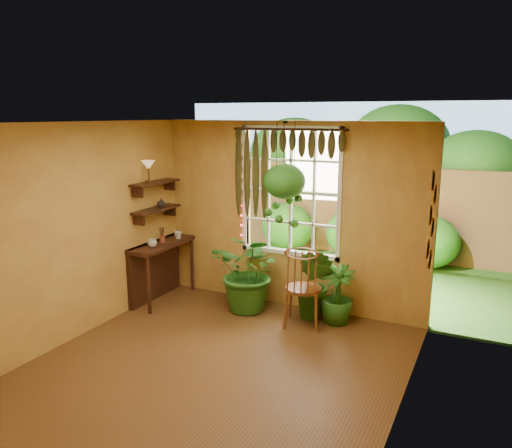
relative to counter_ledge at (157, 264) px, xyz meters
The scene contains 23 objects.
floor 2.55m from the counter_ledge, 39.96° to the right, with size 4.50×4.50×0.00m, color brown.
ceiling 3.29m from the counter_ledge, 39.96° to the right, with size 4.50×4.50×0.00m, color silver.
wall_back 2.17m from the counter_ledge, 18.80° to the left, with size 4.00×4.00×0.00m, color gold.
wall_left 1.79m from the counter_ledge, 93.24° to the right, with size 4.50×4.50×0.00m, color gold.
wall_right 4.30m from the counter_ledge, 22.26° to the right, with size 4.50×4.50×0.00m, color gold.
window 2.33m from the counter_ledge, 19.65° to the left, with size 1.52×0.10×1.86m.
valance_vine 2.57m from the counter_ledge, 17.07° to the left, with size 1.70×0.12×1.10m.
string_lights 1.76m from the counter_ledge, 27.17° to the left, with size 0.03×0.03×1.54m, color #FF2633, non-canonical shape.
wall_plates 4.02m from the counter_ledge, ahead, with size 0.04×0.32×1.10m, color #F7EAC9, non-canonical shape.
counter_ledge is the anchor object (origin of this frame).
shelf_lower 0.85m from the counter_ledge, ahead, with size 0.25×0.90×0.04m, color #39190F.
shelf_upper 1.25m from the counter_ledge, ahead, with size 0.25×0.90×0.04m, color #39190F.
backyard 5.74m from the counter_ledge, 67.84° to the left, with size 14.00×10.00×12.00m.
windsor_chair 2.38m from the counter_ledge, ahead, with size 0.58×0.60×1.30m.
potted_plant_left 1.52m from the counter_ledge, ahead, with size 1.06×0.91×1.17m, color #195015.
potted_plant_mid 2.45m from the counter_ledge, ahead, with size 0.56×0.45×1.02m, color #195015.
potted_plant_right 2.78m from the counter_ledge, ahead, with size 0.45×0.45×0.81m, color #195015.
hanging_basket 2.36m from the counter_ledge, 10.72° to the left, with size 0.57×0.57×1.45m.
cup_a 0.49m from the counter_ledge, 63.35° to the right, with size 0.14×0.14×0.11m, color silver.
cup_b 0.54m from the counter_ledge, 58.34° to the left, with size 0.12×0.12×0.11m, color beige.
brush_jar 0.48m from the counter_ledge, ahead, with size 0.08×0.08×0.29m.
shelf_vase 0.94m from the counter_ledge, 72.24° to the left, with size 0.13×0.13×0.13m, color #B2AD99.
tiffany_lamp 1.51m from the counter_ledge, 72.86° to the right, with size 0.19×0.19×0.32m.
Camera 1 is at (2.68, -4.27, 2.79)m, focal length 35.00 mm.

